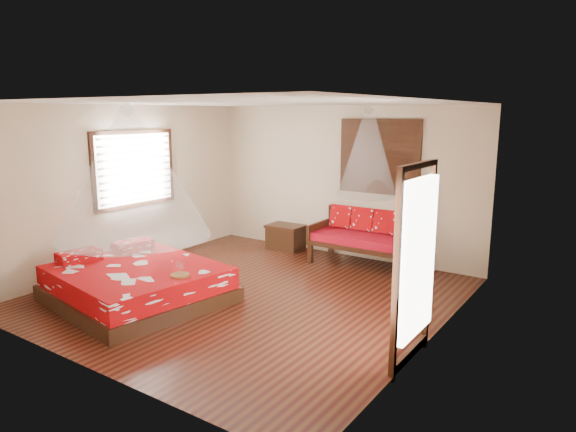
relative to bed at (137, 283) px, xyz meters
name	(u,v)px	position (x,y,z in m)	size (l,w,h in m)	color
room	(249,202)	(1.21, 1.10, 1.15)	(5.54, 5.54, 2.84)	black
bed	(137,283)	(0.00, 0.00, 0.00)	(2.60, 2.42, 0.65)	black
daybed	(369,236)	(2.00, 3.49, 0.27)	(1.97, 0.88, 0.98)	black
storage_chest	(286,237)	(0.17, 3.55, -0.01)	(0.72, 0.54, 0.49)	black
shutter_panel	(379,157)	(2.00, 3.82, 1.65)	(1.52, 0.06, 1.32)	black
window_left	(135,169)	(-1.50, 1.30, 1.45)	(0.10, 1.74, 1.34)	black
glazed_door	(413,265)	(3.93, 0.50, 0.82)	(0.08, 1.02, 2.16)	black
wine_tray	(180,272)	(0.85, 0.04, 0.30)	(0.26, 0.26, 0.21)	brown
mosquito_net_main	(131,173)	(0.02, 0.00, 1.60)	(2.15, 2.15, 1.80)	white
mosquito_net_daybed	(368,153)	(2.00, 3.35, 1.75)	(1.03, 1.03, 1.50)	white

